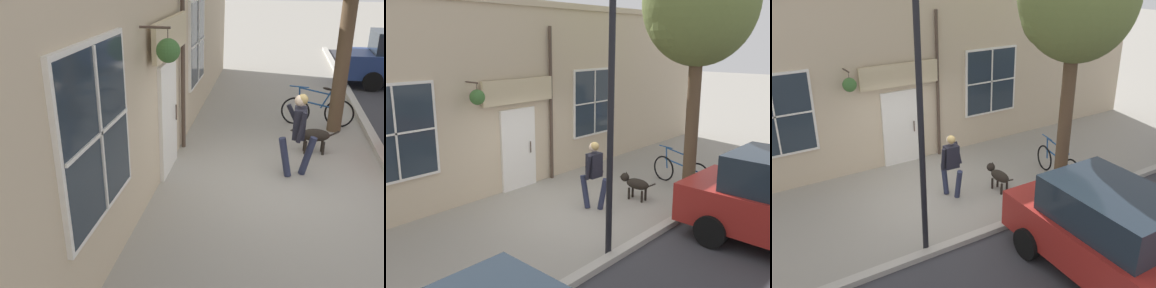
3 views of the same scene
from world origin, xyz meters
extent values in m
plane|color=gray|center=(0.00, 0.00, 0.00)|extent=(90.00, 90.00, 0.00)
cube|color=#B2ADA3|center=(2.00, 0.00, 0.06)|extent=(0.20, 28.00, 0.12)
cube|color=#C6B293|center=(-2.35, 0.00, 2.30)|extent=(0.30, 18.00, 4.59)
cube|color=white|center=(-2.18, 0.08, 1.05)|extent=(0.10, 1.10, 2.10)
cube|color=#232D38|center=(-2.15, 0.08, 1.00)|extent=(0.03, 0.90, 1.90)
cylinder|color=#47382D|center=(-2.09, 0.43, 1.05)|extent=(0.03, 0.03, 0.30)
cube|color=beige|center=(-2.08, 0.08, 2.55)|extent=(0.08, 2.20, 0.60)
cylinder|color=#47382D|center=(-2.12, 1.23, 2.07)|extent=(0.09, 0.09, 4.13)
cylinder|color=#47382D|center=(-1.96, -1.35, 2.86)|extent=(0.44, 0.04, 0.04)
cylinder|color=#47382D|center=(-1.78, -1.35, 2.68)|extent=(0.01, 0.01, 0.34)
cone|color=#2D2823|center=(-1.78, -1.35, 2.46)|extent=(0.32, 0.32, 0.18)
sphere|color=#3D6B33|center=(-1.78, -1.35, 2.55)|extent=(0.34, 0.34, 0.34)
cube|color=white|center=(-2.18, -3.07, 1.95)|extent=(0.08, 1.82, 2.02)
cube|color=#232D38|center=(-2.15, -3.07, 1.95)|extent=(0.03, 1.70, 1.90)
cube|color=white|center=(-2.13, -3.07, 1.95)|extent=(0.04, 0.04, 1.90)
cube|color=white|center=(-2.13, -3.07, 1.95)|extent=(0.04, 1.70, 0.04)
cube|color=white|center=(-2.18, 3.09, 1.95)|extent=(0.08, 1.82, 2.02)
cube|color=#232D38|center=(-2.15, 3.09, 1.95)|extent=(0.03, 1.70, 1.90)
cube|color=white|center=(-2.13, 3.09, 1.95)|extent=(0.04, 0.04, 1.90)
cube|color=white|center=(-2.13, 3.09, 1.95)|extent=(0.04, 1.70, 0.04)
cylinder|color=#282D47|center=(0.01, 0.21, 0.38)|extent=(0.29, 0.15, 0.77)
cylinder|color=#282D47|center=(0.42, 0.35, 0.38)|extent=(0.29, 0.15, 0.77)
cube|color=black|center=(0.21, 0.28, 1.04)|extent=(0.24, 0.35, 0.55)
sphere|color=beige|center=(0.19, 0.28, 1.46)|extent=(0.21, 0.21, 0.21)
sphere|color=tan|center=(0.22, 0.28, 1.48)|extent=(0.20, 0.20, 0.20)
cylinder|color=black|center=(0.24, 0.05, 1.04)|extent=(0.17, 0.09, 0.57)
cylinder|color=black|center=(0.13, 0.52, 1.06)|extent=(0.33, 0.10, 0.52)
ellipsoid|color=black|center=(0.63, 1.42, 0.40)|extent=(0.62, 0.31, 0.26)
cylinder|color=black|center=(0.45, 1.32, 0.14)|extent=(0.06, 0.06, 0.29)
cylinder|color=black|center=(0.45, 1.49, 0.14)|extent=(0.06, 0.06, 0.29)
cylinder|color=black|center=(0.82, 1.34, 0.14)|extent=(0.06, 0.06, 0.29)
cylinder|color=black|center=(0.81, 1.51, 0.14)|extent=(0.06, 0.06, 0.29)
sphere|color=black|center=(0.27, 1.40, 0.50)|extent=(0.21, 0.21, 0.21)
cone|color=black|center=(0.16, 1.39, 0.48)|extent=(0.10, 0.09, 0.09)
cone|color=black|center=(0.28, 1.35, 0.60)|extent=(0.06, 0.06, 0.07)
cone|color=black|center=(0.28, 1.45, 0.60)|extent=(0.06, 0.06, 0.07)
cylinder|color=black|center=(1.01, 1.44, 0.45)|extent=(0.21, 0.05, 0.14)
cylinder|color=brown|center=(1.20, 2.89, 1.85)|extent=(0.32, 0.32, 3.70)
sphere|color=olive|center=(0.99, 2.52, 4.19)|extent=(1.55, 1.55, 1.55)
torus|color=black|center=(0.29, 3.18, 0.33)|extent=(0.70, 0.17, 0.70)
torus|color=black|center=(1.33, 3.18, 0.33)|extent=(0.70, 0.17, 0.70)
cylinder|color=#1E4C8C|center=(0.81, 3.18, 0.53)|extent=(0.98, 0.04, 0.22)
cylinder|color=#1E4C8C|center=(0.99, 3.18, 0.67)|extent=(0.24, 0.04, 0.47)
cylinder|color=#1E4C8C|center=(0.76, 3.18, 0.85)|extent=(0.82, 0.04, 0.19)
cylinder|color=#1E4C8C|center=(0.37, 3.18, 0.65)|extent=(0.09, 0.04, 0.58)
cylinder|color=#1E4C8C|center=(0.33, 3.18, 0.95)|extent=(0.46, 0.11, 0.03)
ellipsoid|color=black|center=(0.99, 3.18, 0.93)|extent=(0.25, 0.10, 0.10)
cube|color=maroon|center=(4.38, 1.14, 0.69)|extent=(4.32, 1.82, 0.76)
cube|color=#1E2833|center=(4.16, 1.15, 1.41)|extent=(2.26, 1.58, 0.68)
cylinder|color=black|center=(3.06, 2.04, 0.31)|extent=(0.62, 0.19, 0.62)
cylinder|color=black|center=(3.03, 0.28, 0.31)|extent=(0.62, 0.19, 0.62)
cylinder|color=black|center=(1.86, -1.28, 2.48)|extent=(0.11, 0.11, 4.96)
camera|label=1|loc=(-0.33, -7.17, 3.64)|focal=40.00mm
camera|label=2|loc=(6.12, -6.80, 3.75)|focal=40.00mm
camera|label=3|loc=(8.12, -4.32, 5.22)|focal=40.00mm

